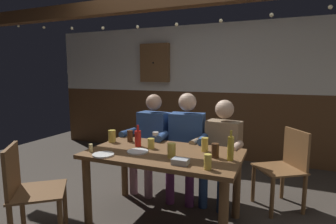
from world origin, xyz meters
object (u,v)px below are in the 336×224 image
(chair_empty_near_left, at_px, (286,166))
(pint_glass_1, at_px, (208,162))
(pint_glass_2, at_px, (172,150))
(condiment_caddy, at_px, (180,161))
(pint_glass_4, at_px, (215,151))
(person_2, at_px, (221,146))
(pint_glass_6, at_px, (205,145))
(person_0, at_px, (151,137))
(bottle_1, at_px, (231,148))
(plate_1, at_px, (103,155))
(bottle_0, at_px, (138,138))
(person_1, at_px, (186,140))
(pint_glass_5, at_px, (156,137))
(table_candle, at_px, (91,148))
(pint_glass_0, at_px, (112,136))
(pint_glass_3, at_px, (130,136))
(pint_glass_7, at_px, (151,143))
(dining_table, at_px, (163,163))
(chair_empty_near_right, at_px, (28,190))
(plate_0, at_px, (138,152))
(wall_dart_cabinet, at_px, (155,63))

(chair_empty_near_left, height_order, pint_glass_1, chair_empty_near_left)
(pint_glass_2, bearing_deg, condiment_caddy, -45.50)
(pint_glass_4, bearing_deg, pint_glass_2, -156.63)
(person_2, relative_size, pint_glass_6, 8.58)
(condiment_caddy, xyz_separation_m, pint_glass_2, (-0.14, 0.14, 0.04))
(person_0, distance_m, bottle_1, 1.31)
(person_0, relative_size, plate_1, 6.03)
(bottle_0, height_order, pint_glass_1, bottle_0)
(condiment_caddy, distance_m, pint_glass_4, 0.38)
(person_1, bearing_deg, person_0, -6.08)
(condiment_caddy, relative_size, pint_glass_5, 1.29)
(pint_glass_4, bearing_deg, pint_glass_6, 131.89)
(table_candle, xyz_separation_m, pint_glass_0, (-0.03, 0.41, 0.03))
(pint_glass_2, height_order, pint_glass_5, pint_glass_2)
(plate_1, relative_size, pint_glass_3, 1.57)
(bottle_1, height_order, pint_glass_4, bottle_1)
(person_1, distance_m, pint_glass_7, 0.62)
(pint_glass_2, height_order, pint_glass_6, pint_glass_6)
(person_2, relative_size, pint_glass_3, 9.20)
(person_1, relative_size, bottle_0, 5.51)
(table_candle, xyz_separation_m, pint_glass_1, (1.19, -0.03, 0.02))
(pint_glass_0, bearing_deg, pint_glass_1, -19.86)
(dining_table, height_order, pint_glass_2, pint_glass_2)
(chair_empty_near_left, xyz_separation_m, table_candle, (-1.80, -1.06, 0.29))
(person_0, xyz_separation_m, pint_glass_2, (0.60, -0.80, 0.11))
(dining_table, relative_size, pint_glass_6, 10.86)
(plate_1, bearing_deg, table_candle, 165.13)
(pint_glass_5, bearing_deg, person_1, 50.32)
(pint_glass_2, xyz_separation_m, pint_glass_3, (-0.66, 0.36, -0.00))
(dining_table, height_order, plate_1, plate_1)
(person_0, relative_size, pint_glass_1, 9.73)
(pint_glass_7, bearing_deg, condiment_caddy, -37.62)
(dining_table, relative_size, pint_glass_7, 14.51)
(chair_empty_near_right, height_order, pint_glass_1, chair_empty_near_right)
(person_2, distance_m, pint_glass_6, 0.50)
(person_0, xyz_separation_m, pint_glass_7, (0.29, -0.59, 0.10))
(pint_glass_3, distance_m, pint_glass_6, 0.89)
(pint_glass_0, bearing_deg, chair_empty_near_left, 19.55)
(table_candle, relative_size, pint_glass_3, 0.62)
(dining_table, relative_size, chair_empty_near_right, 1.71)
(chair_empty_near_right, xyz_separation_m, pint_glass_4, (1.48, 0.78, 0.31))
(pint_glass_0, bearing_deg, dining_table, -10.74)
(dining_table, relative_size, pint_glass_4, 11.36)
(plate_0, distance_m, pint_glass_6, 0.67)
(person_1, relative_size, pint_glass_4, 9.47)
(pint_glass_2, bearing_deg, wall_dart_cabinet, 118.73)
(plate_1, xyz_separation_m, pint_glass_5, (0.23, 0.68, 0.05))
(condiment_caddy, height_order, bottle_1, bottle_1)
(pint_glass_2, xyz_separation_m, pint_glass_5, (-0.39, 0.49, -0.01))
(bottle_0, bearing_deg, pint_glass_3, 142.55)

